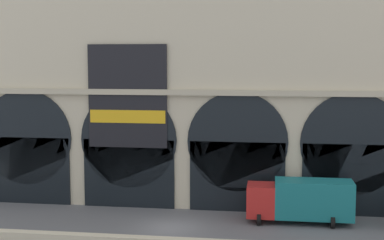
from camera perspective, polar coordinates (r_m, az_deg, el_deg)
The scene contains 3 objects.
ground_plane at distance 39.11m, azimuth -2.20°, elevation -11.12°, with size 200.00×200.00×0.00m, color slate.
station_building at distance 45.10m, azimuth -0.43°, elevation 4.43°, with size 44.58×6.11×20.98m.
box_truck_mideast at distance 40.57m, azimuth 11.24°, elevation -8.11°, with size 7.50×2.91×3.12m.
Camera 1 is at (6.82, -36.72, 11.63)m, focal length 51.37 mm.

